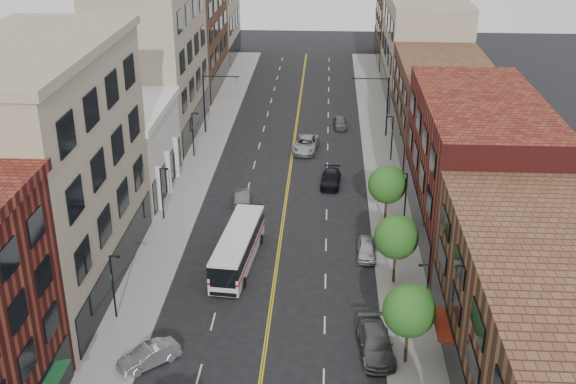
% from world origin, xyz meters
% --- Properties ---
extents(sidewalk_left, '(4.00, 110.00, 0.15)m').
position_xyz_m(sidewalk_left, '(-10.00, 35.00, 0.07)').
color(sidewalk_left, gray).
rests_on(sidewalk_left, ground).
extents(sidewalk_right, '(4.00, 110.00, 0.15)m').
position_xyz_m(sidewalk_right, '(10.00, 35.00, 0.07)').
color(sidewalk_right, gray).
rests_on(sidewalk_right, ground).
extents(bldg_l_tanoffice, '(10.00, 22.00, 18.00)m').
position_xyz_m(bldg_l_tanoffice, '(-17.00, 13.00, 9.00)').
color(bldg_l_tanoffice, gray).
rests_on(bldg_l_tanoffice, ground).
extents(bldg_l_white, '(10.00, 14.00, 8.00)m').
position_xyz_m(bldg_l_white, '(-17.00, 31.00, 4.00)').
color(bldg_l_white, silver).
rests_on(bldg_l_white, ground).
extents(bldg_l_far_a, '(10.00, 20.00, 18.00)m').
position_xyz_m(bldg_l_far_a, '(-17.00, 48.00, 9.00)').
color(bldg_l_far_a, gray).
rests_on(bldg_l_far_a, ground).
extents(bldg_l_far_b, '(10.00, 20.00, 15.00)m').
position_xyz_m(bldg_l_far_b, '(-17.00, 68.00, 7.50)').
color(bldg_l_far_b, brown).
rests_on(bldg_l_far_b, ground).
extents(bldg_r_near, '(10.00, 26.00, 10.00)m').
position_xyz_m(bldg_r_near, '(17.00, 0.00, 5.00)').
color(bldg_r_near, brown).
rests_on(bldg_r_near, ground).
extents(bldg_r_mid, '(10.00, 22.00, 12.00)m').
position_xyz_m(bldg_r_mid, '(17.00, 24.00, 6.00)').
color(bldg_r_mid, '#581917').
rests_on(bldg_r_mid, ground).
extents(bldg_r_far_a, '(10.00, 20.00, 10.00)m').
position_xyz_m(bldg_r_far_a, '(17.00, 45.00, 5.00)').
color(bldg_r_far_a, brown).
rests_on(bldg_r_far_a, ground).
extents(bldg_r_far_b, '(10.00, 22.00, 14.00)m').
position_xyz_m(bldg_r_far_b, '(17.00, 66.00, 7.00)').
color(bldg_r_far_b, gray).
rests_on(bldg_r_far_b, ground).
extents(bldg_r_far_c, '(10.00, 18.00, 11.00)m').
position_xyz_m(bldg_r_far_c, '(17.00, 86.00, 5.50)').
color(bldg_r_far_c, brown).
rests_on(bldg_r_far_c, ground).
extents(tree_r_1, '(3.40, 3.40, 5.59)m').
position_xyz_m(tree_r_1, '(9.39, 4.07, 4.13)').
color(tree_r_1, black).
rests_on(tree_r_1, sidewalk_right).
extents(tree_r_2, '(3.40, 3.40, 5.59)m').
position_xyz_m(tree_r_2, '(9.39, 14.07, 4.13)').
color(tree_r_2, black).
rests_on(tree_r_2, sidewalk_right).
extents(tree_r_3, '(3.40, 3.40, 5.59)m').
position_xyz_m(tree_r_3, '(9.39, 24.07, 4.13)').
color(tree_r_3, black).
rests_on(tree_r_3, sidewalk_right).
extents(lamp_l_1, '(0.81, 0.55, 5.05)m').
position_xyz_m(lamp_l_1, '(-10.95, 8.00, 2.97)').
color(lamp_l_1, black).
rests_on(lamp_l_1, sidewalk_left).
extents(lamp_l_2, '(0.81, 0.55, 5.05)m').
position_xyz_m(lamp_l_2, '(-10.95, 24.00, 2.97)').
color(lamp_l_2, black).
rests_on(lamp_l_2, sidewalk_left).
extents(lamp_l_3, '(0.81, 0.55, 5.05)m').
position_xyz_m(lamp_l_3, '(-10.95, 40.00, 2.97)').
color(lamp_l_3, black).
rests_on(lamp_l_3, sidewalk_left).
extents(lamp_r_1, '(0.81, 0.55, 5.05)m').
position_xyz_m(lamp_r_1, '(10.95, 8.00, 2.97)').
color(lamp_r_1, black).
rests_on(lamp_r_1, sidewalk_right).
extents(lamp_r_2, '(0.81, 0.55, 5.05)m').
position_xyz_m(lamp_r_2, '(10.95, 24.00, 2.97)').
color(lamp_r_2, black).
rests_on(lamp_r_2, sidewalk_right).
extents(lamp_r_3, '(0.81, 0.55, 5.05)m').
position_xyz_m(lamp_r_3, '(10.95, 40.00, 2.97)').
color(lamp_r_3, black).
rests_on(lamp_r_3, sidewalk_right).
extents(signal_mast_left, '(4.49, 0.18, 7.20)m').
position_xyz_m(signal_mast_left, '(-10.27, 48.00, 4.65)').
color(signal_mast_left, black).
rests_on(signal_mast_left, sidewalk_left).
extents(signal_mast_right, '(4.49, 0.18, 7.20)m').
position_xyz_m(signal_mast_right, '(10.27, 48.00, 4.65)').
color(signal_mast_right, black).
rests_on(signal_mast_right, sidewalk_right).
extents(city_bus, '(3.40, 11.06, 2.80)m').
position_xyz_m(city_bus, '(-3.16, 16.37, 1.63)').
color(city_bus, silver).
rests_on(city_bus, ground).
extents(car_angle_b, '(4.04, 3.82, 1.36)m').
position_xyz_m(car_angle_b, '(-7.40, 2.90, 0.68)').
color(car_angle_b, '#B1B4B9').
rests_on(car_angle_b, ground).
extents(car_parked_mid, '(2.66, 5.51, 1.55)m').
position_xyz_m(car_parked_mid, '(7.40, 4.98, 0.77)').
color(car_parked_mid, '#515256').
rests_on(car_parked_mid, ground).
extents(car_parked_far, '(1.73, 3.97, 1.33)m').
position_xyz_m(car_parked_far, '(7.40, 18.24, 0.67)').
color(car_parked_far, '#B2B5BA').
rests_on(car_parked_far, ground).
extents(car_lane_behind, '(1.83, 4.24, 1.36)m').
position_xyz_m(car_lane_behind, '(-4.14, 28.00, 0.68)').
color(car_lane_behind, '#4D4C52').
rests_on(car_lane_behind, ground).
extents(car_lane_a, '(2.25, 4.85, 1.37)m').
position_xyz_m(car_lane_a, '(4.38, 32.89, 0.69)').
color(car_lane_a, black).
rests_on(car_lane_a, ground).
extents(car_lane_b, '(3.21, 5.90, 1.57)m').
position_xyz_m(car_lane_b, '(1.50, 42.59, 0.78)').
color(car_lane_b, '#A4A5AB').
rests_on(car_lane_b, ground).
extents(car_lane_c, '(1.80, 3.97, 1.32)m').
position_xyz_m(car_lane_c, '(5.50, 51.00, 0.66)').
color(car_lane_c, '#54545A').
rests_on(car_lane_c, ground).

